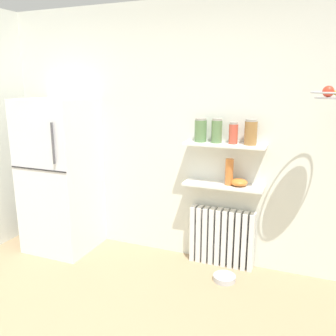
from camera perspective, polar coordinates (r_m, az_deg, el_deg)
The scene contains 13 objects.
back_wall at distance 3.57m, azimuth 5.55°, elevation 5.21°, with size 7.04×0.10×2.60m, color silver.
refrigerator at distance 4.03m, azimuth -17.01°, elevation -1.19°, with size 0.70×0.69×1.66m.
radiator at distance 3.67m, azimuth 8.67°, elevation -11.02°, with size 0.65×0.12×0.59m.
wall_shelf_lower at distance 3.45m, azimuth 8.89°, elevation -2.81°, with size 0.77×0.22×0.03m, color white.
wall_shelf_upper at distance 3.36m, azimuth 9.14°, elevation 3.76°, with size 0.77×0.22×0.03m, color white.
storage_jar_0 at distance 3.40m, azimuth 5.30°, elevation 6.12°, with size 0.12×0.12×0.23m.
storage_jar_1 at distance 3.36m, azimuth 7.90°, elevation 5.98°, with size 0.10×0.10×0.23m.
storage_jar_2 at distance 3.33m, azimuth 10.54°, elevation 5.57°, with size 0.08×0.08×0.20m.
storage_jar_3 at distance 3.30m, azimuth 13.25°, elevation 5.65°, with size 0.11×0.11×0.23m.
vase at distance 3.41m, azimuth 9.89°, elevation -0.64°, with size 0.08×0.08×0.26m, color #CC7033.
shelf_bowl at distance 3.41m, azimuth 11.45°, elevation -2.29°, with size 0.16×0.16×0.07m, color orange.
pet_food_bowl at distance 3.52m, azimuth 9.12°, elevation -17.16°, with size 0.21×0.21×0.05m, color #B7B7BC.
hanging_fruit_basket at distance 2.96m, azimuth 25.55°, elevation 10.84°, with size 0.35×0.35×0.10m.
Camera 1 is at (0.99, -1.35, 1.82)m, focal length 37.64 mm.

